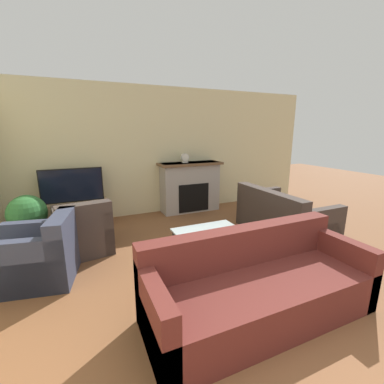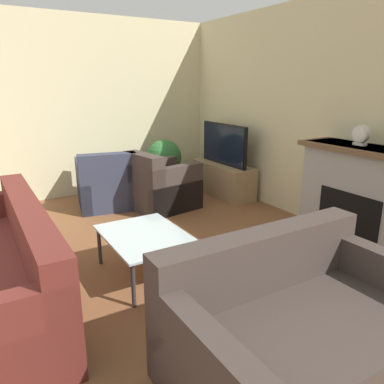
# 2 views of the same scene
# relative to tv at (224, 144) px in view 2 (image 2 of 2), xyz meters

# --- Properties ---
(wall_back) EXTENTS (8.24, 0.06, 2.70)m
(wall_back) POSITION_rel_tv_xyz_m (1.45, 0.32, 0.54)
(wall_back) COLOR beige
(wall_back) RESTS_ON ground_plane
(wall_left) EXTENTS (0.06, 7.85, 2.70)m
(wall_left) POSITION_rel_tv_xyz_m (-1.20, -2.13, 0.54)
(wall_left) COLOR beige
(wall_left) RESTS_ON ground_plane
(fireplace) EXTENTS (1.41, 0.50, 1.11)m
(fireplace) POSITION_rel_tv_xyz_m (2.40, 0.07, -0.23)
(fireplace) COLOR #9E9993
(fireplace) RESTS_ON ground_plane
(tv_stand) EXTENTS (1.17, 0.42, 0.50)m
(tv_stand) POSITION_rel_tv_xyz_m (0.00, 0.00, -0.56)
(tv_stand) COLOR #997A56
(tv_stand) RESTS_ON ground_plane
(tv) EXTENTS (1.07, 0.06, 0.63)m
(tv) POSITION_rel_tv_xyz_m (0.00, 0.00, 0.00)
(tv) COLOR black
(tv) RESTS_ON tv_stand
(couch_loveseat) EXTENTS (0.97, 1.59, 0.82)m
(couch_loveseat) POSITION_rel_tv_xyz_m (3.35, -1.84, -0.52)
(couch_loveseat) COLOR #3D332D
(couch_loveseat) RESTS_ON ground_plane
(armchair_by_window) EXTENTS (1.02, 0.92, 0.82)m
(armchair_by_window) POSITION_rel_tv_xyz_m (-0.41, -1.77, -0.51)
(armchair_by_window) COLOR #33384C
(armchair_by_window) RESTS_ON ground_plane
(armchair_accent) EXTENTS (0.85, 0.95, 0.82)m
(armchair_accent) POSITION_rel_tv_xyz_m (0.11, -1.14, -0.51)
(armchair_accent) COLOR #3D332D
(armchair_accent) RESTS_ON ground_plane
(coffee_table) EXTENTS (0.95, 0.69, 0.40)m
(coffee_table) POSITION_rel_tv_xyz_m (1.76, -2.12, -0.45)
(coffee_table) COLOR #333338
(coffee_table) RESTS_ON ground_plane
(potted_plant) EXTENTS (0.56, 0.56, 0.85)m
(potted_plant) POSITION_rel_tv_xyz_m (-0.64, -0.72, -0.28)
(potted_plant) COLOR #47474C
(potted_plant) RESTS_ON ground_plane
(mantel_clock) EXTENTS (0.17, 0.07, 0.20)m
(mantel_clock) POSITION_rel_tv_xyz_m (2.28, 0.07, 0.40)
(mantel_clock) COLOR beige
(mantel_clock) RESTS_ON fireplace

